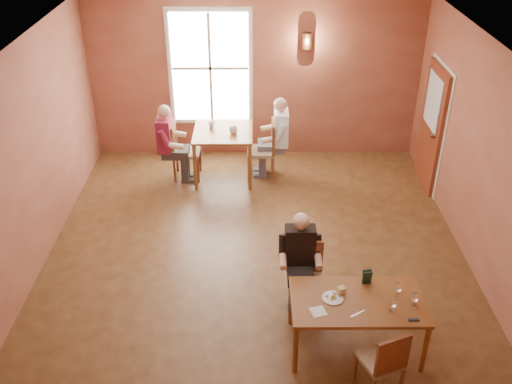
{
  "coord_description": "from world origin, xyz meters",
  "views": [
    {
      "loc": [
        -0.04,
        -6.43,
        4.99
      ],
      "look_at": [
        0.0,
        0.2,
        1.05
      ],
      "focal_mm": 40.0,
      "sensor_mm": 36.0,
      "label": 1
    }
  ],
  "objects_px": {
    "chair_diner_main": "(307,280)",
    "diner_main": "(308,271)",
    "chair_diner_white": "(261,150)",
    "chair_empty": "(381,359)",
    "main_table": "(355,323)",
    "chair_diner_maroon": "(187,151)",
    "diner_white": "(262,141)",
    "diner_maroon": "(184,142)",
    "second_table": "(224,154)"
  },
  "relations": [
    {
      "from": "chair_diner_main",
      "to": "diner_main",
      "type": "relative_size",
      "value": 0.74
    },
    {
      "from": "chair_diner_white",
      "to": "chair_empty",
      "type": "bearing_deg",
      "value": -165.78
    },
    {
      "from": "main_table",
      "to": "chair_diner_maroon",
      "type": "bearing_deg",
      "value": 119.56
    },
    {
      "from": "chair_diner_maroon",
      "to": "chair_diner_white",
      "type": "bearing_deg",
      "value": 90.0
    },
    {
      "from": "chair_empty",
      "to": "chair_diner_maroon",
      "type": "height_order",
      "value": "chair_diner_maroon"
    },
    {
      "from": "diner_main",
      "to": "diner_white",
      "type": "bearing_deg",
      "value": -81.8
    },
    {
      "from": "main_table",
      "to": "chair_diner_main",
      "type": "relative_size",
      "value": 1.65
    },
    {
      "from": "diner_white",
      "to": "diner_main",
      "type": "bearing_deg",
      "value": -171.8
    },
    {
      "from": "main_table",
      "to": "diner_maroon",
      "type": "height_order",
      "value": "diner_maroon"
    },
    {
      "from": "diner_main",
      "to": "diner_white",
      "type": "relative_size",
      "value": 0.88
    },
    {
      "from": "diner_white",
      "to": "chair_diner_main",
      "type": "bearing_deg",
      "value": -171.73
    },
    {
      "from": "main_table",
      "to": "chair_empty",
      "type": "xyz_separation_m",
      "value": [
        0.17,
        -0.62,
        0.09
      ]
    },
    {
      "from": "main_table",
      "to": "diner_white",
      "type": "relative_size",
      "value": 1.07
    },
    {
      "from": "second_table",
      "to": "diner_maroon",
      "type": "distance_m",
      "value": 0.72
    },
    {
      "from": "chair_diner_main",
      "to": "diner_maroon",
      "type": "xyz_separation_m",
      "value": [
        -1.86,
        3.46,
        0.23
      ]
    },
    {
      "from": "diner_white",
      "to": "diner_maroon",
      "type": "xyz_separation_m",
      "value": [
        -1.36,
        0.0,
        -0.02
      ]
    },
    {
      "from": "diner_white",
      "to": "diner_maroon",
      "type": "distance_m",
      "value": 1.36
    },
    {
      "from": "second_table",
      "to": "diner_maroon",
      "type": "xyz_separation_m",
      "value": [
        -0.68,
        0.0,
        0.23
      ]
    },
    {
      "from": "main_table",
      "to": "chair_diner_white",
      "type": "xyz_separation_m",
      "value": [
        -1.03,
        4.11,
        0.18
      ]
    },
    {
      "from": "chair_diner_white",
      "to": "diner_white",
      "type": "distance_m",
      "value": 0.17
    },
    {
      "from": "chair_diner_main",
      "to": "diner_white",
      "type": "height_order",
      "value": "diner_white"
    },
    {
      "from": "diner_main",
      "to": "diner_white",
      "type": "distance_m",
      "value": 3.53
    },
    {
      "from": "chair_diner_maroon",
      "to": "diner_maroon",
      "type": "relative_size",
      "value": 0.76
    },
    {
      "from": "chair_empty",
      "to": "second_table",
      "type": "height_order",
      "value": "second_table"
    },
    {
      "from": "main_table",
      "to": "diner_maroon",
      "type": "bearing_deg",
      "value": 119.87
    },
    {
      "from": "chair_diner_main",
      "to": "chair_diner_maroon",
      "type": "bearing_deg",
      "value": -62.11
    },
    {
      "from": "diner_main",
      "to": "chair_empty",
      "type": "distance_m",
      "value": 1.41
    },
    {
      "from": "chair_empty",
      "to": "second_table",
      "type": "relative_size",
      "value": 0.87
    },
    {
      "from": "second_table",
      "to": "chair_diner_white",
      "type": "relative_size",
      "value": 0.95
    },
    {
      "from": "chair_diner_white",
      "to": "chair_diner_maroon",
      "type": "relative_size",
      "value": 1.03
    },
    {
      "from": "chair_diner_white",
      "to": "diner_maroon",
      "type": "height_order",
      "value": "diner_maroon"
    },
    {
      "from": "chair_diner_main",
      "to": "second_table",
      "type": "distance_m",
      "value": 3.66
    },
    {
      "from": "chair_diner_main",
      "to": "diner_white",
      "type": "relative_size",
      "value": 0.65
    },
    {
      "from": "chair_diner_white",
      "to": "diner_white",
      "type": "bearing_deg",
      "value": -90.0
    },
    {
      "from": "chair_diner_main",
      "to": "chair_diner_white",
      "type": "xyz_separation_m",
      "value": [
        -0.53,
        3.46,
        0.08
      ]
    },
    {
      "from": "main_table",
      "to": "chair_empty",
      "type": "distance_m",
      "value": 0.64
    },
    {
      "from": "chair_diner_main",
      "to": "diner_main",
      "type": "distance_m",
      "value": 0.17
    },
    {
      "from": "main_table",
      "to": "chair_empty",
      "type": "height_order",
      "value": "chair_empty"
    },
    {
      "from": "chair_diner_white",
      "to": "diner_white",
      "type": "height_order",
      "value": "diner_white"
    },
    {
      "from": "main_table",
      "to": "diner_maroon",
      "type": "relative_size",
      "value": 1.1
    },
    {
      "from": "chair_empty",
      "to": "chair_diner_white",
      "type": "xyz_separation_m",
      "value": [
        -1.2,
        4.73,
        0.09
      ]
    },
    {
      "from": "main_table",
      "to": "second_table",
      "type": "relative_size",
      "value": 1.48
    },
    {
      "from": "diner_maroon",
      "to": "chair_empty",
      "type": "bearing_deg",
      "value": 28.13
    },
    {
      "from": "chair_empty",
      "to": "main_table",
      "type": "bearing_deg",
      "value": 82.85
    },
    {
      "from": "main_table",
      "to": "chair_diner_white",
      "type": "distance_m",
      "value": 4.25
    },
    {
      "from": "chair_diner_main",
      "to": "diner_main",
      "type": "height_order",
      "value": "diner_main"
    },
    {
      "from": "diner_main",
      "to": "diner_maroon",
      "type": "height_order",
      "value": "diner_maroon"
    },
    {
      "from": "chair_diner_white",
      "to": "diner_maroon",
      "type": "xyz_separation_m",
      "value": [
        -1.33,
        0.0,
        0.15
      ]
    },
    {
      "from": "chair_diner_main",
      "to": "diner_maroon",
      "type": "relative_size",
      "value": 0.67
    },
    {
      "from": "main_table",
      "to": "chair_diner_main",
      "type": "xyz_separation_m",
      "value": [
        -0.5,
        0.65,
        0.1
      ]
    }
  ]
}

